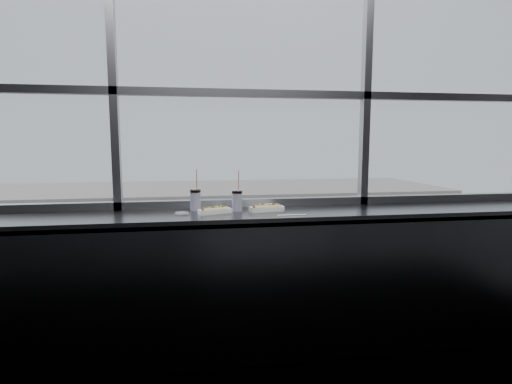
{
  "coord_description": "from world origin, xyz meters",
  "views": [
    {
      "loc": [
        -0.43,
        -1.68,
        1.62
      ],
      "look_at": [
        0.04,
        1.23,
        1.25
      ],
      "focal_mm": 28.0,
      "sensor_mm": 36.0,
      "label": 1
    }
  ],
  "objects": [
    {
      "name": "hotdog_tray_right",
      "position": [
        0.12,
        1.23,
        1.13
      ],
      "size": [
        0.26,
        0.11,
        0.06
      ],
      "rotation": [
        0.0,
        0.0,
        0.11
      ],
      "color": "white",
      "rests_on": "counter"
    },
    {
      "name": "car_far_a",
      "position": [
        -8.8,
        25.5,
        -9.88
      ],
      "size": [
        3.38,
        6.62,
        2.12
      ],
      "primitive_type": "imported",
      "rotation": [
        0.0,
        0.0,
        1.69
      ],
      "color": "black",
      "rests_on": "street_asphalt"
    },
    {
      "name": "soda_cup_left",
      "position": [
        -0.41,
        1.36,
        1.19
      ],
      "size": [
        0.09,
        0.09,
        0.32
      ],
      "color": "white",
      "rests_on": "counter"
    },
    {
      "name": "far_building",
      "position": [
        0.0,
        39.5,
        -7.0
      ],
      "size": [
        50.0,
        14.0,
        8.0
      ],
      "primitive_type": "cube",
      "color": "gray",
      "rests_on": "plaza_ground"
    },
    {
      "name": "counter_fascia",
      "position": [
        0.0,
        0.97,
        0.55
      ],
      "size": [
        6.0,
        0.04,
        1.04
      ],
      "primitive_type": "cube",
      "color": "slate",
      "rests_on": "ground"
    },
    {
      "name": "pedestrian_d",
      "position": [
        9.13,
        30.26,
        -9.92
      ],
      "size": [
        0.93,
        0.7,
        2.09
      ],
      "primitive_type": "imported",
      "rotation": [
        0.0,
        0.0,
        3.14
      ],
      "color": "#66605B",
      "rests_on": "far_sidewalk"
    },
    {
      "name": "hotdog_tray_left",
      "position": [
        -0.27,
        1.2,
        1.12
      ],
      "size": [
        0.25,
        0.15,
        0.06
      ],
      "rotation": [
        0.0,
        0.0,
        0.32
      ],
      "color": "white",
      "rests_on": "counter"
    },
    {
      "name": "tree_right",
      "position": [
        11.72,
        29.5,
        -7.91
      ],
      "size": [
        2.92,
        2.92,
        4.56
      ],
      "color": "#47382B",
      "rests_on": "far_sidewalk"
    },
    {
      "name": "car_near_e",
      "position": [
        15.03,
        17.5,
        -10.0
      ],
      "size": [
        3.04,
        5.87,
        1.87
      ],
      "primitive_type": "imported",
      "rotation": [
        0.0,
        0.0,
        1.7
      ],
      "color": "navy",
      "rests_on": "street_asphalt"
    },
    {
      "name": "loose_straw",
      "position": [
        0.26,
        1.03,
        1.1
      ],
      "size": [
        0.21,
        0.01,
        0.01
      ],
      "primitive_type": "cylinder",
      "rotation": [
        0.0,
        1.57,
        -0.02
      ],
      "color": "white",
      "rests_on": "counter"
    },
    {
      "name": "counter",
      "position": [
        0.0,
        1.23,
        1.07
      ],
      "size": [
        6.0,
        0.55,
        0.06
      ],
      "primitive_type": "cube",
      "color": "slate",
      "rests_on": "ground"
    },
    {
      "name": "plaza_ground",
      "position": [
        0.0,
        45.0,
        -11.0
      ],
      "size": [
        120.0,
        120.0,
        0.0
      ],
      "primitive_type": "plane",
      "color": "#B6AD91",
      "rests_on": "ground"
    },
    {
      "name": "car_far_c",
      "position": [
        10.82,
        25.5,
        -9.89
      ],
      "size": [
        3.31,
        6.56,
        2.1
      ],
      "primitive_type": "imported",
      "rotation": [
        0.0,
        0.0,
        1.46
      ],
      "color": "white",
      "rests_on": "street_asphalt"
    },
    {
      "name": "car_far_b",
      "position": [
        1.78,
        25.5,
        -9.98
      ],
      "size": [
        2.77,
        5.88,
        1.91
      ],
      "primitive_type": "imported",
      "rotation": [
        0.0,
        0.0,
        1.5
      ],
      "color": "#811B00",
      "rests_on": "street_asphalt"
    },
    {
      "name": "window_glass",
      "position": [
        0.0,
        1.52,
        2.3
      ],
      "size": [
        6.0,
        0.0,
        6.0
      ],
      "primitive_type": "plane",
      "rotation": [
        1.57,
        0.0,
        0.0
      ],
      "color": "silver",
      "rests_on": "ground"
    },
    {
      "name": "wall_back_lower",
      "position": [
        0.0,
        1.5,
        0.55
      ],
      "size": [
        6.0,
        0.0,
        6.0
      ],
      "primitive_type": "plane",
      "rotation": [
        1.57,
        0.0,
        0.0
      ],
      "color": "black",
      "rests_on": "ground"
    },
    {
      "name": "pedestrian_a",
      "position": [
        -4.37,
        28.52,
        -9.96
      ],
      "size": [
        0.89,
        0.67,
        2.01
      ],
      "primitive_type": "imported",
      "rotation": [
        0.0,
        0.0,
        3.14
      ],
      "color": "#66605B",
      "rests_on": "far_sidewalk"
    },
    {
      "name": "tree_center",
      "position": [
        0.79,
        29.5,
        -7.59
      ],
      "size": [
        3.22,
        3.22,
        5.03
      ],
      "color": "#47382B",
      "rests_on": "far_sidewalk"
    },
    {
      "name": "wrapper",
      "position": [
        -0.51,
        1.19,
        1.11
      ],
      "size": [
        0.1,
        0.07,
        0.03
      ],
      "primitive_type": "ellipsoid",
      "color": "silver",
      "rests_on": "counter"
    },
    {
      "name": "pedestrian_c",
      "position": [
        3.96,
        30.32,
        -9.84
      ],
      "size": [
        1.0,
        0.75,
        2.24
      ],
      "primitive_type": "imported",
      "color": "#66605B",
      "rests_on": "far_sidewalk"
    },
    {
      "name": "soda_cup_right",
      "position": [
        -0.1,
        1.29,
        1.19
      ],
      "size": [
        0.08,
        0.08,
        0.31
      ],
      "color": "white",
      "rests_on": "counter"
    },
    {
      "name": "window_mullions",
      "position": [
        0.0,
        1.5,
        2.3
      ],
      "size": [
        6.0,
        0.08,
        2.4
      ],
      "primitive_type": null,
      "color": "gray",
      "rests_on": "ground"
    },
    {
      "name": "far_sidewalk",
      "position": [
        0.0,
        29.5,
        -10.98
      ],
      "size": [
        80.0,
        6.0,
        0.04
      ],
      "primitive_type": "cube",
      "color": "#B6AD91",
      "rests_on": "plaza_ground"
    },
    {
      "name": "tree_left",
      "position": [
        -8.1,
        29.5,
        -8.02
      ],
      "size": [
        2.81,
        2.81,
        4.39
      ],
      "color": "#47382B",
      "rests_on": "far_sidewalk"
    },
    {
      "name": "street_asphalt",
      "position": [
        0.0,
        21.5,
        -10.97
      ],
      "size": [
        80.0,
        10.0,
        0.06
      ],
      "primitive_type": "cube",
      "color": "black",
      "rests_on": "plaza_ground"
    }
  ]
}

